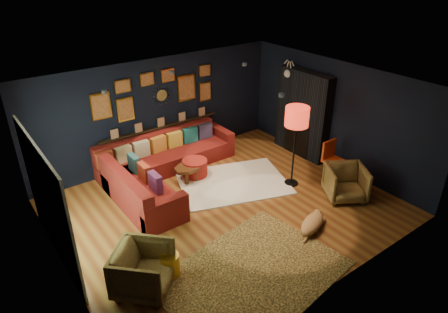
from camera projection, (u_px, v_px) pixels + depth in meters
floor at (226, 208)px, 8.34m from camera, size 6.50×6.50×0.00m
room_walls at (226, 139)px, 7.61m from camera, size 6.50×6.50×6.50m
sectional at (158, 169)px, 9.16m from camera, size 3.41×2.69×0.86m
ledge at (161, 127)px, 9.83m from camera, size 3.20×0.12×0.04m
gallery_wall at (157, 92)px, 9.44m from camera, size 3.15×0.04×1.02m
sunburst_mirror at (162, 95)px, 9.56m from camera, size 0.47×0.16×0.47m
fireplace at (302, 117)px, 10.14m from camera, size 0.31×1.60×2.20m
deer_head at (293, 72)px, 10.05m from camera, size 0.50×0.28×0.45m
sliding_door at (48, 202)px, 6.57m from camera, size 0.06×2.80×2.20m
ceiling_spots at (202, 80)px, 7.73m from camera, size 3.30×2.50×0.06m
shag_rug at (233, 182)px, 9.22m from camera, size 2.85×2.45×0.03m
leopard_rug at (252, 274)px, 6.63m from camera, size 3.24×2.51×0.02m
coffee_table at (188, 169)px, 9.17m from camera, size 0.77×0.62×0.35m
pouf at (195, 168)px, 9.41m from camera, size 0.59×0.59×0.39m
armchair_left at (143, 268)px, 6.16m from camera, size 1.15×1.15×0.86m
armchair_right at (346, 181)px, 8.51m from camera, size 1.06×1.05×0.81m
gold_stool at (170, 265)px, 6.54m from camera, size 0.33×0.33×0.41m
orange_chair at (332, 157)px, 9.24m from camera, size 0.44×0.44×0.91m
floor_lamp at (297, 120)px, 8.47m from camera, size 0.51×0.51×1.87m
dog at (313, 221)px, 7.62m from camera, size 1.18×0.87×0.33m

